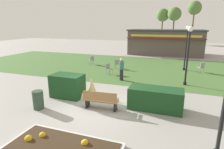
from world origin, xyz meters
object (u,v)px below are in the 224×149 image
(park_bench, at_px, (101,100))
(person_strolling, at_px, (121,69))
(lamppost_far, at_px, (187,43))
(tree_left_bg, at_px, (174,14))
(tree_center_bg, at_px, (195,8))
(trash_bin, at_px, (38,100))
(cafe_chair_west, at_px, (201,67))
(parked_car_center_slot, at_px, (168,44))
(tree_right_bg, at_px, (163,15))
(lamppost_mid, at_px, (188,49))
(food_kiosk, at_px, (165,42))
(parked_car_west_slot, at_px, (142,43))
(cafe_chair_east, at_px, (109,68))
(cafe_chair_center, at_px, (92,59))
(cafe_chair_north, at_px, (117,63))

(park_bench, bearing_deg, person_strolling, 95.57)
(lamppost_far, xyz_separation_m, tree_left_bg, (-2.07, 24.95, 3.64))
(tree_center_bg, bearing_deg, trash_bin, -103.16)
(cafe_chair_west, relative_size, parked_car_center_slot, 0.21)
(park_bench, bearing_deg, tree_right_bg, 90.86)
(lamppost_mid, bearing_deg, parked_car_center_slot, 96.43)
(lamppost_mid, height_order, trash_bin, lamppost_mid)
(tree_center_bg, bearing_deg, food_kiosk, -104.32)
(park_bench, distance_m, tree_center_bg, 37.34)
(tree_center_bg, bearing_deg, parked_car_center_slot, -119.87)
(tree_left_bg, distance_m, tree_center_bg, 4.13)
(person_strolling, bearing_deg, park_bench, -46.30)
(parked_car_west_slot, xyz_separation_m, parked_car_center_slot, (4.85, -0.00, 0.00))
(cafe_chair_east, xyz_separation_m, cafe_chair_center, (-3.08, 3.15, 0.00))
(lamppost_far, relative_size, tree_right_bg, 0.53)
(lamppost_mid, bearing_deg, tree_left_bg, 93.99)
(parked_car_west_slot, height_order, parked_car_center_slot, same)
(park_bench, relative_size, lamppost_mid, 0.44)
(lamppost_mid, height_order, tree_center_bg, tree_center_bg)
(lamppost_mid, height_order, cafe_chair_west, lamppost_mid)
(cafe_chair_north, bearing_deg, cafe_chair_west, 7.88)
(cafe_chair_west, bearing_deg, tree_right_bg, 102.44)
(lamppost_mid, xyz_separation_m, food_kiosk, (-2.45, 14.21, -0.80))
(lamppost_far, relative_size, cafe_chair_north, 4.47)
(food_kiosk, xyz_separation_m, cafe_chair_west, (3.83, -10.07, -1.19))
(lamppost_mid, height_order, parked_car_west_slot, lamppost_mid)
(cafe_chair_east, bearing_deg, cafe_chair_west, 23.31)
(tree_right_bg, bearing_deg, parked_car_west_slot, -110.14)
(park_bench, distance_m, lamppost_far, 11.17)
(lamppost_mid, xyz_separation_m, tree_left_bg, (-2.06, 29.61, 3.64))
(cafe_chair_east, xyz_separation_m, tree_center_bg, (7.79, 29.74, 6.79))
(cafe_chair_north, bearing_deg, cafe_chair_center, 162.80)
(person_strolling, height_order, tree_center_bg, tree_center_bg)
(parked_car_west_slot, distance_m, tree_left_bg, 10.08)
(park_bench, distance_m, trash_bin, 3.11)
(food_kiosk, height_order, cafe_chair_west, food_kiosk)
(cafe_chair_west, relative_size, tree_center_bg, 0.10)
(lamppost_mid, xyz_separation_m, tree_center_bg, (1.75, 30.69, 4.80))
(park_bench, height_order, cafe_chair_north, park_bench)
(tree_left_bg, bearing_deg, cafe_chair_north, -98.40)
(person_strolling, bearing_deg, food_kiosk, 120.15)
(park_bench, distance_m, tree_right_bg, 37.01)
(cafe_chair_north, height_order, tree_center_bg, tree_center_bg)
(parked_car_west_slot, height_order, tree_left_bg, tree_left_bg)
(park_bench, bearing_deg, lamppost_far, 68.62)
(park_bench, xyz_separation_m, cafe_chair_north, (-1.97, 8.69, 0.05))
(lamppost_mid, xyz_separation_m, person_strolling, (-4.50, -0.40, -1.65))
(trash_bin, distance_m, parked_car_center_slot, 29.97)
(lamppost_mid, distance_m, cafe_chair_west, 4.80)
(cafe_chair_north, height_order, parked_car_center_slot, parked_car_center_slot)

